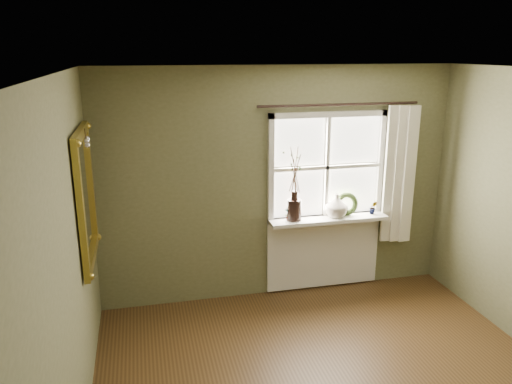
{
  "coord_description": "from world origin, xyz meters",
  "views": [
    {
      "loc": [
        -1.47,
        -2.9,
        2.75
      ],
      "look_at": [
        -0.43,
        1.55,
        1.44
      ],
      "focal_mm": 35.0,
      "sensor_mm": 36.0,
      "label": 1
    }
  ],
  "objects_px": {
    "dark_jug": "(294,210)",
    "cream_vase": "(336,205)",
    "gilt_mirror": "(86,196)",
    "wreath": "(347,206)"
  },
  "relations": [
    {
      "from": "dark_jug",
      "to": "cream_vase",
      "type": "relative_size",
      "value": 0.88
    },
    {
      "from": "cream_vase",
      "to": "dark_jug",
      "type": "bearing_deg",
      "value": 180.0
    },
    {
      "from": "dark_jug",
      "to": "cream_vase",
      "type": "bearing_deg",
      "value": 0.0
    },
    {
      "from": "cream_vase",
      "to": "wreath",
      "type": "height_order",
      "value": "cream_vase"
    },
    {
      "from": "wreath",
      "to": "cream_vase",
      "type": "bearing_deg",
      "value": -160.42
    },
    {
      "from": "cream_vase",
      "to": "gilt_mirror",
      "type": "relative_size",
      "value": 0.23
    },
    {
      "from": "dark_jug",
      "to": "wreath",
      "type": "bearing_deg",
      "value": 3.57
    },
    {
      "from": "dark_jug",
      "to": "wreath",
      "type": "height_order",
      "value": "wreath"
    },
    {
      "from": "dark_jug",
      "to": "gilt_mirror",
      "type": "xyz_separation_m",
      "value": [
        -2.11,
        -0.62,
        0.48
      ]
    },
    {
      "from": "wreath",
      "to": "gilt_mirror",
      "type": "relative_size",
      "value": 0.23
    }
  ]
}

